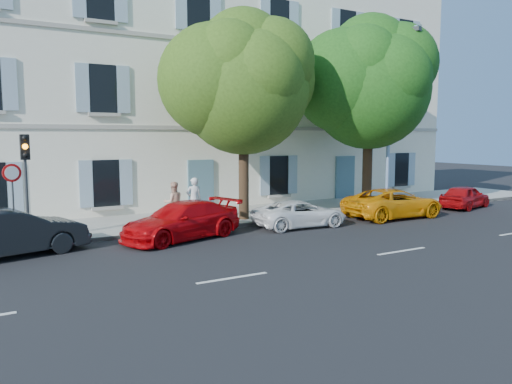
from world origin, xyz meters
TOP-DOWN VIEW (x-y plane):
  - ground at (0.00, 0.00)m, footprint 90.00×90.00m
  - sidewalk at (0.00, 4.45)m, footprint 36.00×4.50m
  - kerb at (0.00, 2.28)m, footprint 36.00×0.16m
  - building at (0.00, 10.20)m, footprint 28.00×7.00m
  - car_dark_sedan at (-10.74, 1.36)m, footprint 4.68×2.55m
  - car_red_coupe at (-5.33, 1.19)m, footprint 4.88×3.07m
  - car_white_coupe at (-0.34, 1.09)m, footprint 3.94×1.99m
  - car_yellow_supercar at (4.55, 0.89)m, footprint 4.73×2.26m
  - car_red_hatchback at (9.79, 1.20)m, footprint 3.69×2.20m
  - tree_left at (-1.79, 3.13)m, footprint 5.38×5.38m
  - tree_right at (5.13, 3.25)m, footprint 5.76×5.76m
  - traffic_light at (-10.08, 2.75)m, footprint 0.29×0.40m
  - road_sign at (-10.49, 2.87)m, footprint 0.59×0.17m
  - street_lamp at (5.81, 2.42)m, footprint 0.40×1.80m
  - pedestrian_a at (-3.79, 3.71)m, footprint 0.68×0.47m
  - pedestrian_b at (-4.69, 3.67)m, footprint 0.86×0.69m

SIDE VIEW (x-z plane):
  - ground at x=0.00m, z-range 0.00..0.00m
  - sidewalk at x=0.00m, z-range 0.00..0.15m
  - kerb at x=0.00m, z-range 0.00..0.16m
  - car_white_coupe at x=-0.34m, z-range 0.00..1.07m
  - car_red_hatchback at x=9.79m, z-range 0.00..1.18m
  - car_yellow_supercar at x=4.55m, z-range 0.00..1.30m
  - car_red_coupe at x=-5.33m, z-range 0.00..1.32m
  - car_dark_sedan at x=-10.74m, z-range 0.00..1.46m
  - pedestrian_b at x=-4.69m, z-range 0.15..1.80m
  - pedestrian_a at x=-3.79m, z-range 0.15..1.94m
  - road_sign at x=-10.49m, z-range 0.72..3.29m
  - traffic_light at x=-10.08m, z-range 0.94..4.46m
  - street_lamp at x=5.81m, z-range 0.71..9.09m
  - tree_left at x=-1.79m, z-range 1.35..9.68m
  - tree_right at x=5.13m, z-range 1.41..10.28m
  - building at x=0.00m, z-range 0.00..12.00m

